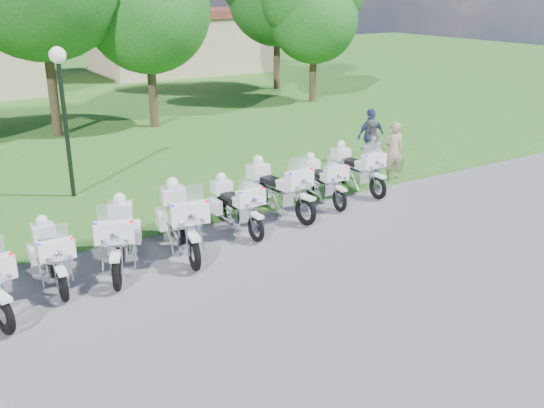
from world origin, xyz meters
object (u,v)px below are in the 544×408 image
motorcycle_7 (356,167)px  lamp_post (61,85)px  bystander_a (393,151)px  bystander_c (371,136)px  motorcycle_3 (182,219)px  motorcycle_1 (51,254)px  motorcycle_2 (119,236)px  motorcycle_4 (235,204)px  motorcycle_5 (278,187)px  bystander_b (369,148)px  motorcycle_6 (322,179)px

motorcycle_7 → lamp_post: size_ratio=0.57×
bystander_a → bystander_c: bearing=-91.8°
motorcycle_3 → lamp_post: 5.62m
motorcycle_1 → lamp_post: size_ratio=0.53×
motorcycle_2 → motorcycle_4: (3.05, 0.62, -0.07)m
motorcycle_1 → motorcycle_4: size_ratio=0.96×
motorcycle_5 → bystander_b: 4.39m
motorcycle_4 → motorcycle_6: (2.97, 0.55, -0.02)m
motorcycle_3 → bystander_a: (7.58, 1.56, 0.14)m
motorcycle_2 → bystander_c: 10.32m
motorcycle_3 → bystander_a: size_ratio=1.48×
motorcycle_2 → motorcycle_3: size_ratio=0.91×
lamp_post → bystander_b: size_ratio=2.33×
motorcycle_1 → motorcycle_3: bearing=-175.9°
motorcycle_2 → motorcycle_7: size_ratio=1.01×
motorcycle_7 → lamp_post: 8.33m
motorcycle_2 → lamp_post: (0.34, 5.12, 2.39)m
motorcycle_7 → lamp_post: (-7.09, 3.65, 2.43)m
motorcycle_1 → lamp_post: lamp_post is taller
motorcycle_5 → bystander_b: (4.17, 1.35, 0.17)m
lamp_post → bystander_c: (9.36, -1.60, -2.19)m
motorcycle_6 → motorcycle_5: bearing=13.3°
bystander_b → motorcycle_3: bearing=5.3°
motorcycle_6 → bystander_a: 3.07m
lamp_post → motorcycle_6: bearing=-34.8°
motorcycle_4 → bystander_b: bearing=-164.3°
motorcycle_3 → bystander_b: size_ratio=1.48×
bystander_a → bystander_b: same height
motorcycle_3 → lamp_post: size_ratio=0.64×
motorcycle_4 → motorcycle_7: bearing=-170.2°
motorcycle_1 → motorcycle_3: (2.80, 0.10, 0.13)m
motorcycle_3 → motorcycle_6: size_ratio=1.19×
motorcycle_3 → bystander_a: bearing=-157.4°
lamp_post → bystander_a: size_ratio=2.33×
motorcycle_5 → motorcycle_2: bearing=3.8°
motorcycle_7 → bystander_b: (1.21, 0.85, 0.22)m
motorcycle_5 → bystander_b: bearing=-170.5°
motorcycle_5 → bystander_a: 4.63m
motorcycle_2 → bystander_c: bearing=-138.0°
motorcycle_5 → lamp_post: size_ratio=0.61×
motorcycle_3 → bystander_a: 7.75m
motorcycle_2 → bystander_b: bystander_b is taller
motorcycle_3 → bystander_c: (8.25, 3.39, 0.16)m
motorcycle_3 → motorcycle_4: size_ratio=1.16×
motorcycle_3 → motorcycle_4: motorcycle_3 is taller
motorcycle_1 → motorcycle_2: size_ratio=0.92×
motorcycle_2 → bystander_b: (8.63, 2.32, 0.18)m
motorcycle_1 → motorcycle_4: motorcycle_4 is taller
motorcycle_2 → motorcycle_7: bearing=-146.8°
motorcycle_7 → bystander_b: bystander_b is taller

